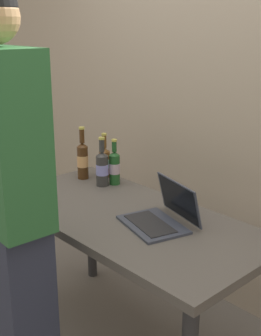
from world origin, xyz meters
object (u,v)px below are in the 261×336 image
at_px(beer_bottle_green, 83,159).
at_px(beer_bottle_brown, 114,167).
at_px(laptop, 162,215).
at_px(beer_bottle_dark, 105,161).
at_px(person_figure, 10,218).
at_px(beer_bottle_amber, 102,168).

distance_m(beer_bottle_green, beer_bottle_brown, 0.22).
xyz_separation_m(laptop, beer_bottle_dark, (-0.72, 0.24, 0.06)).
distance_m(laptop, person_figure, 0.71).
bearing_deg(beer_bottle_green, beer_bottle_brown, 20.20).
bearing_deg(laptop, beer_bottle_brown, 161.13).
relative_size(beer_bottle_dark, beer_bottle_green, 0.86).
height_order(beer_bottle_brown, person_figure, person_figure).
xyz_separation_m(laptop, beer_bottle_green, (-0.78, 0.12, 0.08)).
bearing_deg(person_figure, beer_bottle_green, 125.93).
bearing_deg(laptop, beer_bottle_dark, 161.68).
relative_size(beer_bottle_amber, person_figure, 0.16).
bearing_deg(beer_bottle_amber, laptop, -11.84).
distance_m(laptop, beer_bottle_green, 0.80).
bearing_deg(beer_bottle_dark, beer_bottle_amber, -44.48).
xyz_separation_m(beer_bottle_brown, person_figure, (0.36, -0.86, 0.06)).
distance_m(beer_bottle_green, beer_bottle_amber, 0.18).
xyz_separation_m(beer_bottle_dark, beer_bottle_green, (-0.07, -0.12, 0.02)).
bearing_deg(beer_bottle_brown, beer_bottle_amber, -111.78).
bearing_deg(beer_bottle_dark, person_figure, -60.88).
xyz_separation_m(beer_bottle_amber, beer_bottle_brown, (0.03, 0.07, -0.00)).
distance_m(beer_bottle_dark, beer_bottle_green, 0.14).
height_order(beer_bottle_green, beer_bottle_brown, beer_bottle_green).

